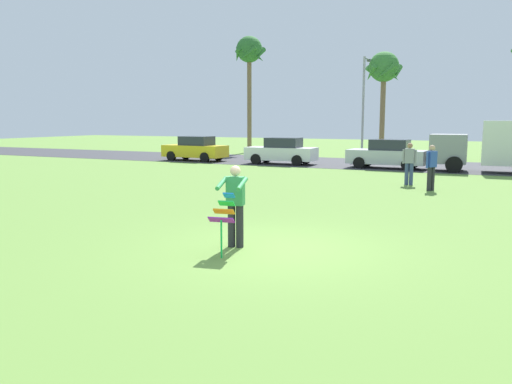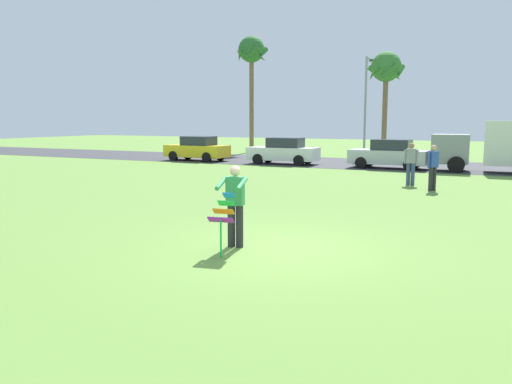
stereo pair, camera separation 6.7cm
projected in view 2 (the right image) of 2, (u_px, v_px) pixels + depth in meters
ground_plane at (272, 249)px, 10.80m from camera, size 120.00×120.00×0.00m
road_strip at (423, 166)px, 30.04m from camera, size 120.00×8.00×0.01m
person_kite_flyer at (235, 203)px, 10.82m from camera, size 0.63×0.72×1.73m
kite_held at (223, 214)px, 10.12m from camera, size 0.53×0.68×1.23m
parked_car_yellow at (197, 149)px, 33.80m from camera, size 4.26×1.96×1.60m
parked_car_white at (284, 151)px, 31.16m from camera, size 4.25×1.93×1.60m
parked_car_silver at (389, 154)px, 28.44m from camera, size 4.26×1.95×1.60m
parked_truck_grey_van at (512, 145)px, 25.75m from camera, size 6.77×2.30×2.62m
palm_tree_left_near at (252, 55)px, 41.75m from camera, size 2.58×2.71×9.35m
palm_tree_right_near at (386, 71)px, 36.28m from camera, size 2.58×2.71×7.40m
streetlight_pole at (366, 101)px, 36.13m from camera, size 0.24×1.65×7.00m
person_walker_near at (433, 166)px, 19.50m from camera, size 0.38×0.49×1.73m
person_walker_far at (411, 162)px, 21.23m from camera, size 0.57×0.23×1.73m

